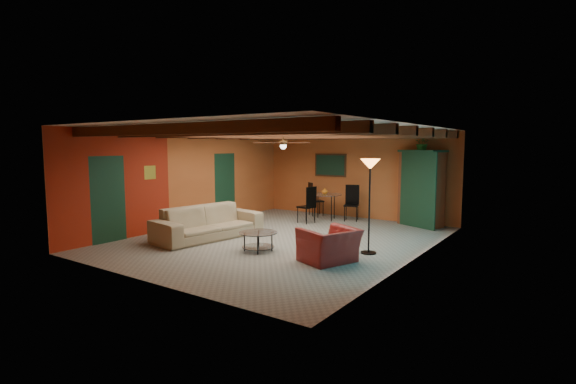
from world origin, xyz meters
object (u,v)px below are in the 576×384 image
Objects in this scene: vase at (325,181)px; potted_plant at (423,143)px; sofa at (209,222)px; coffee_table at (258,241)px; armchair at (329,245)px; dining_table at (325,202)px; floor_lamp at (369,206)px; armoire at (421,189)px.

potted_plant is at bearing 13.44° from vase.
coffee_table is (1.83, -0.33, -0.19)m from sofa.
coffee_table is 1.59× the size of potted_plant.
sofa is 5.20× the size of potted_plant.
sofa reaches higher than armchair.
floor_lamp is at bearing -47.57° from dining_table.
coffee_table is at bearing -79.42° from dining_table.
coffee_table is 4.50m from vase.
dining_table is at bearing -166.56° from potted_plant.
dining_table is 4.28m from floor_lamp.
armoire is at bearing 68.40° from coffee_table.
vase reaches higher than dining_table.
vase reaches higher than sofa.
dining_table is 2.90m from armoire.
coffee_table is 4.40m from dining_table.
armchair is at bearing -59.22° from vase.
sofa is at bearing -167.72° from floor_lamp.
vase is (-2.78, -0.66, 0.14)m from armoire.
sofa is 2.65× the size of armchair.
sofa is 1.29× the size of dining_table.
armoire is 1.04× the size of floor_lamp.
floor_lamp reaches higher than dining_table.
floor_lamp is at bearing -47.57° from vase.
armchair is 0.51× the size of floor_lamp.
armchair is 1.32m from floor_lamp.
floor_lamp reaches higher than vase.
sofa is 1.87m from coffee_table.
potted_plant is (1.97, 4.98, 2.16)m from coffee_table.
sofa is at bearing -104.37° from dining_table.
sofa is 6.32m from potted_plant.
armoire reaches higher than armchair.
sofa is at bearing -71.94° from armchair.
vase is at bearing -5.74° from sofa.
armoire is at bearing -161.47° from armchair.
vase reaches higher than armchair.
armoire is 2.86m from vase.
vase reaches higher than coffee_table.
armoire is at bearing -30.62° from sofa.
vase is at bearing 100.58° from coffee_table.
dining_table is 1.05× the size of floor_lamp.
armchair is at bearing -108.68° from floor_lamp.
sofa is 14.16× the size of vase.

